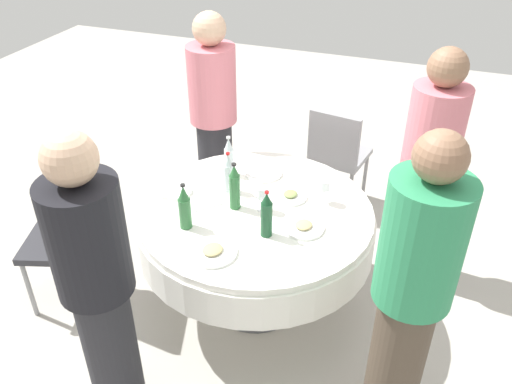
{
  "coord_description": "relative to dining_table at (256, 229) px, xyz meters",
  "views": [
    {
      "loc": [
        2.37,
        0.87,
        2.5
      ],
      "look_at": [
        0.0,
        0.0,
        0.85
      ],
      "focal_mm": 37.19,
      "sensor_mm": 36.0,
      "label": 1
    }
  ],
  "objects": [
    {
      "name": "ground_plane",
      "position": [
        0.0,
        0.0,
        -0.59
      ],
      "size": [
        10.0,
        10.0,
        0.0
      ],
      "primitive_type": "plane",
      "color": "#B7B2A8"
    },
    {
      "name": "dining_table",
      "position": [
        0.0,
        0.0,
        0.0
      ],
      "size": [
        1.39,
        1.39,
        0.74
      ],
      "color": "white",
      "rests_on": "ground_plane"
    },
    {
      "name": "bottle_clear_north",
      "position": [
        -0.31,
        -0.29,
        0.27
      ],
      "size": [
        0.06,
        0.06,
        0.27
      ],
      "color": "silver",
      "rests_on": "dining_table"
    },
    {
      "name": "bottle_dark_green_front",
      "position": [
        0.21,
        0.14,
        0.28
      ],
      "size": [
        0.06,
        0.06,
        0.28
      ],
      "color": "#194728",
      "rests_on": "dining_table"
    },
    {
      "name": "bottle_clear_rear",
      "position": [
        -0.13,
        -0.22,
        0.27
      ],
      "size": [
        0.06,
        0.06,
        0.26
      ],
      "color": "silver",
      "rests_on": "dining_table"
    },
    {
      "name": "bottle_green_far",
      "position": [
        0.03,
        -0.12,
        0.29
      ],
      "size": [
        0.06,
        0.06,
        0.29
      ],
      "color": "#2D6B38",
      "rests_on": "dining_table"
    },
    {
      "name": "bottle_green_mid",
      "position": [
        0.3,
        -0.3,
        0.28
      ],
      "size": [
        0.07,
        0.07,
        0.28
      ],
      "color": "#2D6B38",
      "rests_on": "dining_table"
    },
    {
      "name": "wine_glass_far",
      "position": [
        -0.2,
        0.35,
        0.26
      ],
      "size": [
        0.07,
        0.07,
        0.15
      ],
      "color": "white",
      "rests_on": "dining_table"
    },
    {
      "name": "wine_glass_mid",
      "position": [
        -0.0,
        0.04,
        0.26
      ],
      "size": [
        0.07,
        0.07,
        0.15
      ],
      "color": "white",
      "rests_on": "dining_table"
    },
    {
      "name": "plate_outer",
      "position": [
        0.46,
        -0.07,
        0.16
      ],
      "size": [
        0.26,
        0.26,
        0.04
      ],
      "color": "white",
      "rests_on": "dining_table"
    },
    {
      "name": "plate_right",
      "position": [
        0.09,
        0.31,
        0.16
      ],
      "size": [
        0.23,
        0.23,
        0.04
      ],
      "color": "white",
      "rests_on": "dining_table"
    },
    {
      "name": "plate_near",
      "position": [
        -0.18,
        0.15,
        0.16
      ],
      "size": [
        0.2,
        0.2,
        0.04
      ],
      "color": "white",
      "rests_on": "dining_table"
    },
    {
      "name": "plate_east",
      "position": [
        -0.38,
        -0.09,
        0.16
      ],
      "size": [
        0.24,
        0.24,
        0.02
      ],
      "color": "white",
      "rests_on": "dining_table"
    },
    {
      "name": "spoon_front",
      "position": [
        0.09,
        -0.27,
        0.15
      ],
      "size": [
        0.14,
        0.13,
        0.0
      ],
      "primitive_type": "cube",
      "rotation": [
        0.0,
        0.0,
        5.53
      ],
      "color": "silver",
      "rests_on": "dining_table"
    },
    {
      "name": "folded_napkin",
      "position": [
        0.03,
        -0.49,
        0.16
      ],
      "size": [
        0.14,
        0.14,
        0.02
      ],
      "primitive_type": "cube",
      "rotation": [
        0.0,
        0.0,
        0.01
      ],
      "color": "white",
      "rests_on": "dining_table"
    },
    {
      "name": "person_north",
      "position": [
        -0.67,
        0.89,
        0.24
      ],
      "size": [
        0.34,
        0.34,
        1.59
      ],
      "rotation": [
        0.0,
        0.0,
        0.64
      ],
      "color": "slate",
      "rests_on": "ground_plane"
    },
    {
      "name": "person_front",
      "position": [
        0.95,
        -0.42,
        0.25
      ],
      "size": [
        0.34,
        0.34,
        1.61
      ],
      "rotation": [
        0.0,
        0.0,
        4.3
      ],
      "color": "#26262B",
      "rests_on": "ground_plane"
    },
    {
      "name": "person_rear",
      "position": [
        0.57,
        0.92,
        0.28
      ],
      "size": [
        0.34,
        0.34,
        1.66
      ],
      "rotation": [
        0.0,
        0.0,
        -0.55
      ],
      "color": "#4C3F33",
      "rests_on": "ground_plane"
    },
    {
      "name": "person_far",
      "position": [
        -0.82,
        -0.63,
        0.26
      ],
      "size": [
        0.34,
        0.34,
        1.61
      ],
      "rotation": [
        0.0,
        0.0,
        2.22
      ],
      "color": "#26262B",
      "rests_on": "ground_plane"
    },
    {
      "name": "chair_left",
      "position": [
        -1.24,
        0.22,
        -0.07
      ],
      "size": [
        0.46,
        0.46,
        0.87
      ],
      "rotation": [
        0.0,
        0.0,
        1.4
      ],
      "color": "#99999E",
      "rests_on": "ground_plane"
    },
    {
      "name": "chair_west",
      "position": [
        0.35,
        -1.09,
        -0.07
      ],
      "size": [
        0.5,
        0.5,
        0.87
      ],
      "rotation": [
        0.0,
        0.0,
        3.45
      ],
      "color": "#2D2D33",
      "rests_on": "ground_plane"
    }
  ]
}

